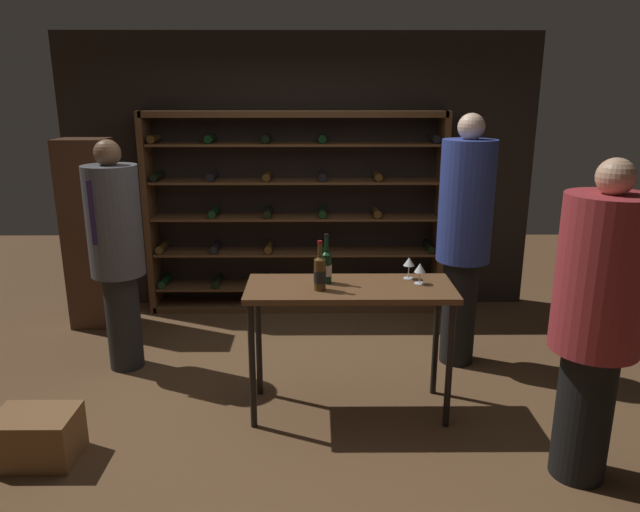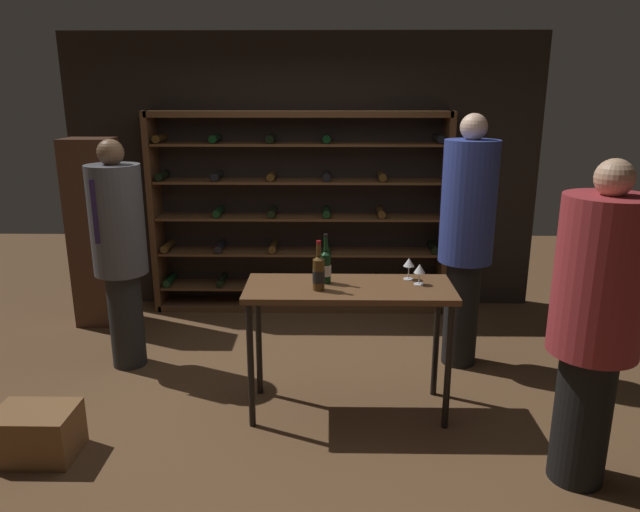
{
  "view_description": "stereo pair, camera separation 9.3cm",
  "coord_description": "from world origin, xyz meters",
  "px_view_note": "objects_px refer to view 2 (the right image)",
  "views": [
    {
      "loc": [
        0.17,
        -3.76,
        2.16
      ],
      "look_at": [
        0.2,
        0.18,
        1.05
      ],
      "focal_mm": 32.84,
      "sensor_mm": 36.0,
      "label": 1
    },
    {
      "loc": [
        0.26,
        -3.76,
        2.16
      ],
      "look_at": [
        0.2,
        0.18,
        1.05
      ],
      "focal_mm": 32.84,
      "sensor_mm": 36.0,
      "label": 2
    }
  ],
  "objects_px": {
    "tasting_table": "(349,301)",
    "person_guest_plum_blouse": "(596,314)",
    "wine_glass_stemmed_center": "(420,270)",
    "wine_glass_stemmed_left": "(409,263)",
    "wine_rack": "(298,214)",
    "wine_bottle_red_label": "(326,266)",
    "display_cabinet": "(97,233)",
    "person_host_in_suit": "(467,231)",
    "wine_bottle_amber_reserve": "(319,273)",
    "person_bystander_red_print": "(119,245)",
    "wine_crate": "(36,433)"
  },
  "relations": [
    {
      "from": "wine_rack",
      "to": "wine_glass_stemmed_center",
      "type": "xyz_separation_m",
      "value": [
        0.92,
        -1.97,
        0.03
      ]
    },
    {
      "from": "person_guest_plum_blouse",
      "to": "wine_bottle_red_label",
      "type": "height_order",
      "value": "person_guest_plum_blouse"
    },
    {
      "from": "person_bystander_red_print",
      "to": "wine_glass_stemmed_left",
      "type": "bearing_deg",
      "value": -35.65
    },
    {
      "from": "person_guest_plum_blouse",
      "to": "wine_glass_stemmed_center",
      "type": "xyz_separation_m",
      "value": [
        -0.83,
        0.78,
        0.01
      ]
    },
    {
      "from": "person_bystander_red_print",
      "to": "person_host_in_suit",
      "type": "bearing_deg",
      "value": -20.24
    },
    {
      "from": "wine_bottle_red_label",
      "to": "person_guest_plum_blouse",
      "type": "bearing_deg",
      "value": -28.89
    },
    {
      "from": "tasting_table",
      "to": "person_guest_plum_blouse",
      "type": "relative_size",
      "value": 0.75
    },
    {
      "from": "wine_bottle_amber_reserve",
      "to": "wine_glass_stemmed_left",
      "type": "bearing_deg",
      "value": 20.86
    },
    {
      "from": "wine_crate",
      "to": "display_cabinet",
      "type": "distance_m",
      "value": 2.34
    },
    {
      "from": "person_guest_plum_blouse",
      "to": "wine_bottle_amber_reserve",
      "type": "xyz_separation_m",
      "value": [
        -1.5,
        0.66,
        0.02
      ]
    },
    {
      "from": "display_cabinet",
      "to": "wine_glass_stemmed_left",
      "type": "distance_m",
      "value": 3.1
    },
    {
      "from": "wine_rack",
      "to": "wine_glass_stemmed_left",
      "type": "distance_m",
      "value": 2.05
    },
    {
      "from": "person_host_in_suit",
      "to": "person_bystander_red_print",
      "type": "relative_size",
      "value": 1.1
    },
    {
      "from": "person_host_in_suit",
      "to": "wine_crate",
      "type": "distance_m",
      "value": 3.3
    },
    {
      "from": "wine_rack",
      "to": "person_host_in_suit",
      "type": "distance_m",
      "value": 1.87
    },
    {
      "from": "wine_bottle_amber_reserve",
      "to": "wine_glass_stemmed_center",
      "type": "bearing_deg",
      "value": 10.32
    },
    {
      "from": "display_cabinet",
      "to": "person_host_in_suit",
      "type": "bearing_deg",
      "value": -14.59
    },
    {
      "from": "tasting_table",
      "to": "person_guest_plum_blouse",
      "type": "bearing_deg",
      "value": -29.58
    },
    {
      "from": "person_host_in_suit",
      "to": "display_cabinet",
      "type": "bearing_deg",
      "value": 11.24
    },
    {
      "from": "wine_rack",
      "to": "person_host_in_suit",
      "type": "height_order",
      "value": "person_host_in_suit"
    },
    {
      "from": "person_guest_plum_blouse",
      "to": "wine_crate",
      "type": "xyz_separation_m",
      "value": [
        -3.21,
        0.16,
        -0.86
      ]
    },
    {
      "from": "wine_glass_stemmed_center",
      "to": "wine_crate",
      "type": "bearing_deg",
      "value": -165.48
    },
    {
      "from": "wine_crate",
      "to": "wine_rack",
      "type": "bearing_deg",
      "value": 60.38
    },
    {
      "from": "tasting_table",
      "to": "person_guest_plum_blouse",
      "type": "height_order",
      "value": "person_guest_plum_blouse"
    },
    {
      "from": "wine_bottle_amber_reserve",
      "to": "wine_glass_stemmed_center",
      "type": "xyz_separation_m",
      "value": [
        0.67,
        0.12,
        -0.01
      ]
    },
    {
      "from": "wine_glass_stemmed_left",
      "to": "wine_glass_stemmed_center",
      "type": "bearing_deg",
      "value": -63.28
    },
    {
      "from": "wine_bottle_red_label",
      "to": "wine_glass_stemmed_center",
      "type": "relative_size",
      "value": 2.38
    },
    {
      "from": "wine_glass_stemmed_center",
      "to": "display_cabinet",
      "type": "bearing_deg",
      "value": 150.57
    },
    {
      "from": "person_bystander_red_print",
      "to": "wine_bottle_red_label",
      "type": "distance_m",
      "value": 1.73
    },
    {
      "from": "person_guest_plum_blouse",
      "to": "wine_crate",
      "type": "bearing_deg",
      "value": -13.09
    },
    {
      "from": "display_cabinet",
      "to": "wine_bottle_red_label",
      "type": "bearing_deg",
      "value": -35.61
    },
    {
      "from": "person_host_in_suit",
      "to": "wine_glass_stemmed_center",
      "type": "relative_size",
      "value": 14.11
    },
    {
      "from": "tasting_table",
      "to": "wine_glass_stemmed_center",
      "type": "bearing_deg",
      "value": 5.08
    },
    {
      "from": "wine_rack",
      "to": "wine_bottle_red_label",
      "type": "xyz_separation_m",
      "value": [
        0.29,
        -1.94,
        0.05
      ]
    },
    {
      "from": "wine_bottle_amber_reserve",
      "to": "person_guest_plum_blouse",
      "type": "bearing_deg",
      "value": -23.64
    },
    {
      "from": "person_guest_plum_blouse",
      "to": "wine_glass_stemmed_left",
      "type": "xyz_separation_m",
      "value": [
        -0.88,
        0.89,
        0.02
      ]
    },
    {
      "from": "person_host_in_suit",
      "to": "wine_rack",
      "type": "bearing_deg",
      "value": -16.08
    },
    {
      "from": "person_host_in_suit",
      "to": "wine_bottle_red_label",
      "type": "height_order",
      "value": "person_host_in_suit"
    },
    {
      "from": "person_bystander_red_print",
      "to": "wine_glass_stemmed_left",
      "type": "height_order",
      "value": "person_bystander_red_print"
    },
    {
      "from": "wine_rack",
      "to": "wine_bottle_amber_reserve",
      "type": "distance_m",
      "value": 2.1
    },
    {
      "from": "display_cabinet",
      "to": "wine_bottle_amber_reserve",
      "type": "relative_size",
      "value": 5.32
    },
    {
      "from": "wine_crate",
      "to": "wine_bottle_red_label",
      "type": "bearing_deg",
      "value": 20.04
    },
    {
      "from": "tasting_table",
      "to": "wine_glass_stemmed_left",
      "type": "relative_size",
      "value": 9.1
    },
    {
      "from": "display_cabinet",
      "to": "wine_glass_stemmed_center",
      "type": "distance_m",
      "value": 3.2
    },
    {
      "from": "wine_glass_stemmed_center",
      "to": "wine_glass_stemmed_left",
      "type": "bearing_deg",
      "value": 116.72
    },
    {
      "from": "person_guest_plum_blouse",
      "to": "person_bystander_red_print",
      "type": "relative_size",
      "value": 1.01
    },
    {
      "from": "tasting_table",
      "to": "person_bystander_red_print",
      "type": "bearing_deg",
      "value": 158.81
    },
    {
      "from": "wine_bottle_red_label",
      "to": "display_cabinet",
      "type": "bearing_deg",
      "value": 144.39
    },
    {
      "from": "person_bystander_red_print",
      "to": "wine_bottle_amber_reserve",
      "type": "distance_m",
      "value": 1.74
    },
    {
      "from": "person_host_in_suit",
      "to": "wine_glass_stemmed_center",
      "type": "xyz_separation_m",
      "value": [
        -0.47,
        -0.72,
        -0.1
      ]
    }
  ]
}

